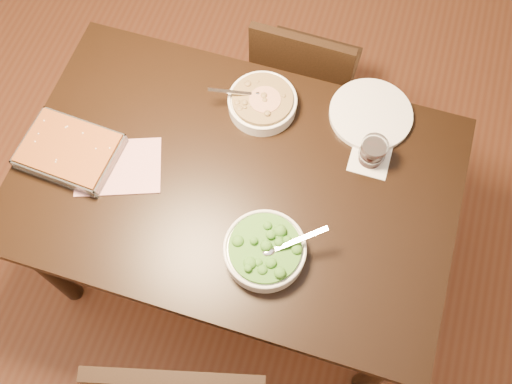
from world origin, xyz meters
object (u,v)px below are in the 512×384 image
at_px(stew_bowl, 262,102).
at_px(baking_dish, 70,151).
at_px(broccoli_bowl, 265,250).
at_px(dinner_plate, 371,114).
at_px(wine_tumbler, 373,151).
at_px(chair_far, 303,78).
at_px(table, 236,192).

bearing_deg(stew_bowl, baking_dish, -146.42).
relative_size(broccoli_bowl, dinner_plate, 0.92).
distance_m(stew_bowl, wine_tumbler, 0.40).
xyz_separation_m(stew_bowl, dinner_plate, (0.35, 0.08, -0.02)).
bearing_deg(stew_bowl, chair_far, 79.79).
bearing_deg(baking_dish, broccoli_bowl, -7.44).
height_order(stew_bowl, baking_dish, stew_bowl).
bearing_deg(baking_dish, wine_tumbler, 20.02).
height_order(broccoli_bowl, wine_tumbler, wine_tumbler).
distance_m(dinner_plate, chair_far, 0.51).
height_order(stew_bowl, chair_far, stew_bowl).
xyz_separation_m(stew_bowl, wine_tumbler, (0.39, -0.08, 0.02)).
bearing_deg(dinner_plate, chair_far, 134.77).
bearing_deg(chair_far, wine_tumbler, 126.91).
xyz_separation_m(table, broccoli_bowl, (0.16, -0.21, 0.13)).
distance_m(table, chair_far, 0.68).
xyz_separation_m(broccoli_bowl, baking_dish, (-0.69, 0.14, -0.01)).
height_order(table, wine_tumbler, wine_tumbler).
xyz_separation_m(broccoli_bowl, wine_tumbler, (0.23, 0.41, 0.02)).
bearing_deg(baking_dish, dinner_plate, 29.56).
distance_m(stew_bowl, chair_far, 0.49).
distance_m(table, wine_tumbler, 0.46).
xyz_separation_m(table, chair_far, (0.07, 0.65, -0.20)).
relative_size(stew_bowl, chair_far, 0.30).
xyz_separation_m(baking_dish, wine_tumbler, (0.92, 0.27, 0.03)).
distance_m(stew_bowl, baking_dish, 0.64).
height_order(table, broccoli_bowl, broccoli_bowl).
relative_size(table, chair_far, 1.71).
bearing_deg(wine_tumbler, dinner_plate, 101.97).
height_order(baking_dish, wine_tumbler, wine_tumbler).
distance_m(table, stew_bowl, 0.31).
relative_size(baking_dish, chair_far, 0.38).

